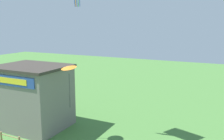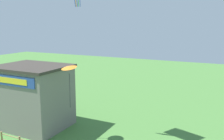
% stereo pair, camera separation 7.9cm
% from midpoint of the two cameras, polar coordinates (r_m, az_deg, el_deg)
% --- Properties ---
extents(seaside_building, '(6.57, 5.25, 5.96)m').
position_cam_midpoint_polar(seaside_building, '(25.01, -17.71, -5.72)').
color(seaside_building, slate).
rests_on(seaside_building, ground_plane).
extents(kite_orange_delta, '(1.70, 1.70, 3.68)m').
position_cam_midpoint_polar(kite_orange_delta, '(21.08, -9.95, 0.37)').
color(kite_orange_delta, orange).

